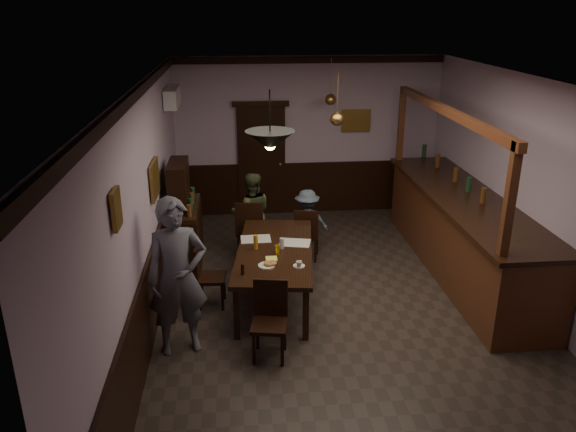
{
  "coord_description": "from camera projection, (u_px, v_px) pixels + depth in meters",
  "views": [
    {
      "loc": [
        -1.38,
        -6.42,
        3.86
      ],
      "look_at": [
        -0.7,
        0.71,
        1.15
      ],
      "focal_mm": 35.0,
      "sensor_mm": 36.0,
      "label": 1
    }
  ],
  "objects": [
    {
      "name": "pendant_brass_mid",
      "position": [
        337.0,
        119.0,
        8.15
      ],
      "size": [
        0.2,
        0.2,
        0.81
      ],
      "color": "#BF8C3F",
      "rests_on": "ground"
    },
    {
      "name": "chair_side",
      "position": [
        206.0,
        273.0,
        7.53
      ],
      "size": [
        0.4,
        0.4,
        0.88
      ],
      "rotation": [
        0.0,
        0.0,
        1.5
      ],
      "color": "black",
      "rests_on": "ground"
    },
    {
      "name": "door_back",
      "position": [
        262.0,
        162.0,
        10.7
      ],
      "size": [
        0.9,
        0.06,
        2.1
      ],
      "primitive_type": "cube",
      "color": "black",
      "rests_on": "ground"
    },
    {
      "name": "person_seated_left",
      "position": [
        252.0,
        214.0,
        9.09
      ],
      "size": [
        0.7,
        0.56,
        1.37
      ],
      "primitive_type": "imported",
      "rotation": [
        0.0,
        0.0,
        3.2
      ],
      "color": "#434E2E",
      "rests_on": "ground"
    },
    {
      "name": "pastry_ring_a",
      "position": [
        269.0,
        263.0,
        7.1
      ],
      "size": [
        0.13,
        0.13,
        0.04
      ],
      "primitive_type": "torus",
      "color": "#C68C47",
      "rests_on": "pastry_plate"
    },
    {
      "name": "soda_can",
      "position": [
        277.0,
        250.0,
        7.44
      ],
      "size": [
        0.07,
        0.07,
        0.12
      ],
      "primitive_type": "cylinder",
      "color": "#E9A713",
      "rests_on": "dining_table"
    },
    {
      "name": "picture_left_large",
      "position": [
        155.0,
        179.0,
        7.39
      ],
      "size": [
        0.04,
        0.62,
        0.48
      ],
      "color": "olive",
      "rests_on": "ground"
    },
    {
      "name": "pastry_ring_b",
      "position": [
        272.0,
        263.0,
        7.12
      ],
      "size": [
        0.13,
        0.13,
        0.04
      ],
      "primitive_type": "torus",
      "color": "#C68C47",
      "rests_on": "pastry_plate"
    },
    {
      "name": "coffee_cup",
      "position": [
        299.0,
        264.0,
        7.05
      ],
      "size": [
        0.09,
        0.09,
        0.07
      ],
      "primitive_type": "imported",
      "rotation": [
        0.0,
        0.0,
        -0.12
      ],
      "color": "white",
      "rests_on": "saucer"
    },
    {
      "name": "newspaper_right",
      "position": [
        295.0,
        243.0,
        7.8
      ],
      "size": [
        0.48,
        0.39,
        0.01
      ],
      "primitive_type": "cube",
      "rotation": [
        0.0,
        0.0,
        -0.22
      ],
      "color": "silver",
      "rests_on": "dining_table"
    },
    {
      "name": "room",
      "position": [
        350.0,
        208.0,
        6.94
      ],
      "size": [
        5.01,
        8.01,
        3.01
      ],
      "color": "#2D2621",
      "rests_on": "ground"
    },
    {
      "name": "beer_glass",
      "position": [
        256.0,
        242.0,
        7.58
      ],
      "size": [
        0.06,
        0.06,
        0.2
      ],
      "primitive_type": "cylinder",
      "color": "#BF721E",
      "rests_on": "dining_table"
    },
    {
      "name": "pepper_mill",
      "position": [
        243.0,
        269.0,
        6.87
      ],
      "size": [
        0.04,
        0.04,
        0.14
      ],
      "primitive_type": "cylinder",
      "color": "black",
      "rests_on": "dining_table"
    },
    {
      "name": "saucer",
      "position": [
        299.0,
        266.0,
        7.11
      ],
      "size": [
        0.15,
        0.15,
        0.01
      ],
      "primitive_type": "cylinder",
      "color": "white",
      "rests_on": "dining_table"
    },
    {
      "name": "chair_near",
      "position": [
        270.0,
        316.0,
        6.45
      ],
      "size": [
        0.46,
        0.46,
        0.92
      ],
      "rotation": [
        0.0,
        0.0,
        -0.17
      ],
      "color": "black",
      "rests_on": "ground"
    },
    {
      "name": "bar_counter",
      "position": [
        462.0,
        232.0,
        8.48
      ],
      "size": [
        1.05,
        4.51,
        2.52
      ],
      "color": "#4E2414",
      "rests_on": "ground"
    },
    {
      "name": "dining_table",
      "position": [
        275.0,
        254.0,
        7.63
      ],
      "size": [
        1.26,
        2.3,
        0.75
      ],
      "rotation": [
        0.0,
        0.0,
        -0.12
      ],
      "color": "black",
      "rests_on": "ground"
    },
    {
      "name": "pendant_brass_far",
      "position": [
        331.0,
        100.0,
        9.81
      ],
      "size": [
        0.2,
        0.2,
        0.81
      ],
      "color": "#BF8C3F",
      "rests_on": "ground"
    },
    {
      "name": "sideboard",
      "position": [
        184.0,
        226.0,
        8.62
      ],
      "size": [
        0.45,
        1.27,
        1.68
      ],
      "color": "black",
      "rests_on": "ground"
    },
    {
      "name": "picture_back",
      "position": [
        356.0,
        121.0,
        10.6
      ],
      "size": [
        0.55,
        0.04,
        0.42
      ],
      "color": "olive",
      "rests_on": "ground"
    },
    {
      "name": "newspaper_left",
      "position": [
        256.0,
        239.0,
        7.92
      ],
      "size": [
        0.43,
        0.31,
        0.01
      ],
      "primitive_type": "cube",
      "rotation": [
        0.0,
        0.0,
        0.02
      ],
      "color": "silver",
      "rests_on": "dining_table"
    },
    {
      "name": "pastry_plate",
      "position": [
        267.0,
        265.0,
        7.11
      ],
      "size": [
        0.22,
        0.22,
        0.01
      ],
      "primitive_type": "cylinder",
      "color": "white",
      "rests_on": "dining_table"
    },
    {
      "name": "picture_left_small",
      "position": [
        116.0,
        209.0,
        5.0
      ],
      "size": [
        0.04,
        0.28,
        0.36
      ],
      "color": "olive",
      "rests_on": "ground"
    },
    {
      "name": "chair_far_right",
      "position": [
        307.0,
        232.0,
        8.88
      ],
      "size": [
        0.45,
        0.45,
        0.87
      ],
      "rotation": [
        0.0,
        0.0,
        2.92
      ],
      "color": "black",
      "rests_on": "ground"
    },
    {
      "name": "napkin",
      "position": [
        271.0,
        258.0,
        7.32
      ],
      "size": [
        0.17,
        0.17,
        0.0
      ],
      "primitive_type": "cube",
      "rotation": [
        0.0,
        0.0,
        -0.12
      ],
      "color": "#ECF259",
      "rests_on": "dining_table"
    },
    {
      "name": "pendant_iron",
      "position": [
        270.0,
        141.0,
        6.26
      ],
      "size": [
        0.56,
        0.56,
        0.68
      ],
      "color": "black",
      "rests_on": "ground"
    },
    {
      "name": "person_standing",
      "position": [
        177.0,
        277.0,
        6.39
      ],
      "size": [
        0.78,
        0.6,
        1.9
      ],
      "primitive_type": "imported",
      "rotation": [
        0.0,
        0.0,
        0.23
      ],
      "color": "#545460",
      "rests_on": "ground"
    },
    {
      "name": "water_glass",
      "position": [
        282.0,
        243.0,
        7.6
      ],
      "size": [
        0.06,
        0.06,
        0.15
      ],
      "primitive_type": "cylinder",
      "color": "silver",
      "rests_on": "dining_table"
    },
    {
      "name": "ac_unit",
      "position": [
        172.0,
        97.0,
        9.09
      ],
      "size": [
        0.2,
        0.85,
        0.3
      ],
      "color": "white",
      "rests_on": "ground"
    },
    {
      "name": "person_seated_right",
      "position": [
        307.0,
        222.0,
        9.11
      ],
      "size": [
        0.74,
        0.47,
        1.09
      ],
      "primitive_type": "imported",
      "rotation": [
        0.0,
        0.0,
        3.23
      ],
      "color": "#4F5F71",
      "rests_on": "ground"
    },
    {
      "name": "chair_far_left",
      "position": [
        250.0,
        228.0,
        8.87
      ],
      "size": [
        0.49,
        0.49,
        1.0
      ],
      "rotation": [
        0.0,
        0.0,
        3.0
      ],
      "color": "black",
      "rests_on": "ground"
    }
  ]
}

